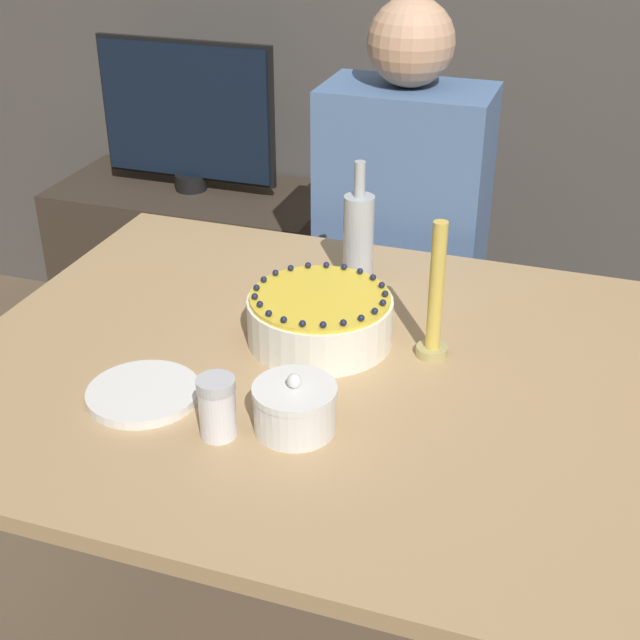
% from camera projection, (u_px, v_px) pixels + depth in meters
% --- Properties ---
extents(dining_table, '(1.32, 1.06, 0.75)m').
position_uv_depth(dining_table, '(324.00, 414.00, 1.65)').
color(dining_table, tan).
rests_on(dining_table, ground_plane).
extents(cake, '(0.27, 0.27, 0.11)m').
position_uv_depth(cake, '(320.00, 318.00, 1.65)').
color(cake, white).
rests_on(cake, dining_table).
extents(sugar_bowl, '(0.14, 0.14, 0.10)m').
position_uv_depth(sugar_bowl, '(295.00, 408.00, 1.40)').
color(sugar_bowl, white).
rests_on(sugar_bowl, dining_table).
extents(sugar_shaker, '(0.06, 0.06, 0.10)m').
position_uv_depth(sugar_shaker, '(217.00, 407.00, 1.38)').
color(sugar_shaker, white).
rests_on(sugar_shaker, dining_table).
extents(plate_stack, '(0.19, 0.19, 0.02)m').
position_uv_depth(plate_stack, '(143.00, 393.00, 1.50)').
color(plate_stack, white).
rests_on(plate_stack, dining_table).
extents(candle, '(0.06, 0.06, 0.26)m').
position_uv_depth(candle, '(435.00, 304.00, 1.57)').
color(candle, tan).
rests_on(candle, dining_table).
extents(bottle, '(0.06, 0.06, 0.26)m').
position_uv_depth(bottle, '(359.00, 237.00, 1.84)').
color(bottle, '#B2B7BC').
rests_on(bottle, dining_table).
extents(person_man_blue_shirt, '(0.40, 0.34, 1.27)m').
position_uv_depth(person_man_blue_shirt, '(399.00, 285.00, 2.30)').
color(person_man_blue_shirt, '#473D33').
rests_on(person_man_blue_shirt, ground_plane).
extents(side_cabinet, '(0.89, 0.44, 0.57)m').
position_uv_depth(side_cabinet, '(198.00, 270.00, 3.00)').
color(side_cabinet, '#382D23').
rests_on(side_cabinet, ground_plane).
extents(tv_monitor, '(0.58, 0.10, 0.47)m').
position_uv_depth(tv_monitor, '(187.00, 114.00, 2.74)').
color(tv_monitor, black).
rests_on(tv_monitor, side_cabinet).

